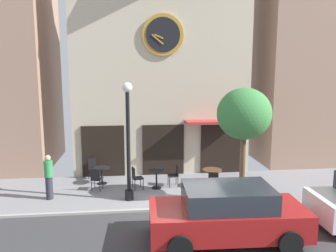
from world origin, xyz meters
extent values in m
cube|color=gray|center=(0.00, 2.08, -0.03)|extent=(26.31, 4.15, 0.05)
cube|color=#A8A5A0|center=(0.00, 0.02, 0.04)|extent=(26.31, 0.12, 0.08)
cube|color=beige|center=(-0.43, 5.62, 4.70)|extent=(8.08, 2.93, 9.40)
cylinder|color=#B7842D|center=(-0.43, 4.09, 6.24)|extent=(1.80, 0.10, 1.80)
cylinder|color=black|center=(-0.43, 4.03, 6.24)|extent=(1.48, 0.04, 1.48)
cube|color=#B7842D|center=(-0.61, 3.99, 6.16)|extent=(0.40, 0.03, 0.22)
cube|color=#B7842D|center=(-0.67, 3.99, 6.04)|extent=(0.52, 0.03, 0.45)
cube|color=black|center=(-3.12, 4.11, 1.15)|extent=(1.89, 0.10, 2.30)
cube|color=black|center=(-0.43, 4.11, 1.15)|extent=(1.89, 0.10, 2.30)
cube|color=black|center=(2.27, 4.11, 1.15)|extent=(1.89, 0.10, 2.30)
cube|color=#B23333|center=(1.84, 3.80, 2.45)|extent=(2.59, 0.90, 0.12)
cube|color=#9E7A66|center=(7.80, 6.28, 5.60)|extent=(6.13, 4.26, 11.20)
cylinder|color=black|center=(-1.97, 1.13, 0.18)|extent=(0.32, 0.32, 0.36)
cylinder|color=black|center=(-1.97, 1.13, 1.97)|extent=(0.14, 0.14, 3.94)
sphere|color=white|center=(-1.97, 1.13, 4.12)|extent=(0.36, 0.36, 0.36)
cylinder|color=brown|center=(2.10, 0.60, 1.26)|extent=(0.20, 0.20, 2.53)
ellipsoid|color=#3D8442|center=(2.10, 0.60, 3.20)|extent=(1.93, 1.74, 1.83)
cylinder|color=black|center=(-3.11, 3.04, 0.35)|extent=(0.07, 0.07, 0.71)
cylinder|color=black|center=(-3.11, 3.04, 0.01)|extent=(0.40, 0.40, 0.03)
cylinder|color=black|center=(-3.11, 3.04, 0.71)|extent=(0.67, 0.67, 0.03)
cylinder|color=black|center=(-0.87, 2.27, 0.38)|extent=(0.07, 0.07, 0.75)
cylinder|color=black|center=(-0.87, 2.27, 0.01)|extent=(0.40, 0.40, 0.03)
cylinder|color=black|center=(-0.87, 2.27, 0.75)|extent=(0.63, 0.63, 0.03)
cylinder|color=black|center=(1.38, 2.13, 0.37)|extent=(0.07, 0.07, 0.74)
cylinder|color=black|center=(1.38, 2.13, 0.01)|extent=(0.40, 0.40, 0.03)
cylinder|color=brown|center=(1.38, 2.13, 0.74)|extent=(0.78, 0.78, 0.03)
cube|color=black|center=(-3.53, 3.72, 0.45)|extent=(0.52, 0.52, 0.04)
cube|color=black|center=(-3.60, 3.88, 0.68)|extent=(0.37, 0.19, 0.45)
cylinder|color=black|center=(-3.62, 3.49, 0.23)|extent=(0.03, 0.03, 0.45)
cylinder|color=black|center=(-3.31, 3.63, 0.23)|extent=(0.03, 0.03, 0.45)
cylinder|color=black|center=(-3.75, 3.81, 0.23)|extent=(0.03, 0.03, 0.45)
cylinder|color=black|center=(-3.44, 3.94, 0.23)|extent=(0.03, 0.03, 0.45)
cube|color=black|center=(-0.19, 2.44, 0.45)|extent=(0.43, 0.43, 0.04)
cube|color=black|center=(-0.01, 2.45, 0.68)|extent=(0.07, 0.38, 0.45)
cylinder|color=black|center=(-0.37, 2.59, 0.23)|extent=(0.03, 0.03, 0.45)
cylinder|color=black|center=(-0.34, 2.25, 0.23)|extent=(0.03, 0.03, 0.45)
cylinder|color=black|center=(-0.03, 2.62, 0.23)|extent=(0.03, 0.03, 0.45)
cylinder|color=black|center=(0.00, 2.28, 0.23)|extent=(0.03, 0.03, 0.45)
cube|color=black|center=(-1.63, 2.27, 0.45)|extent=(0.49, 0.49, 0.04)
cube|color=black|center=(-1.80, 2.22, 0.68)|extent=(0.14, 0.38, 0.45)
cylinder|color=black|center=(-1.42, 2.15, 0.23)|extent=(0.03, 0.03, 0.45)
cylinder|color=black|center=(-1.51, 2.48, 0.23)|extent=(0.03, 0.03, 0.45)
cylinder|color=black|center=(-1.75, 2.06, 0.23)|extent=(0.03, 0.03, 0.45)
cylinder|color=black|center=(-1.83, 2.39, 0.23)|extent=(0.03, 0.03, 0.45)
cube|color=black|center=(1.27, 1.42, 0.45)|extent=(0.50, 0.50, 0.04)
cube|color=black|center=(1.21, 1.25, 0.68)|extent=(0.37, 0.15, 0.45)
cylinder|color=black|center=(1.48, 1.53, 0.23)|extent=(0.03, 0.03, 0.45)
cylinder|color=black|center=(1.16, 1.64, 0.23)|extent=(0.03, 0.03, 0.45)
cylinder|color=black|center=(1.38, 1.21, 0.23)|extent=(0.03, 0.03, 0.45)
cylinder|color=black|center=(1.06, 1.31, 0.23)|extent=(0.03, 0.03, 0.45)
cube|color=black|center=(-3.24, 2.32, 0.45)|extent=(0.49, 0.49, 0.04)
cube|color=black|center=(-3.29, 2.14, 0.68)|extent=(0.38, 0.13, 0.45)
cylinder|color=black|center=(-3.03, 2.44, 0.23)|extent=(0.03, 0.03, 0.45)
cylinder|color=black|center=(-3.36, 2.52, 0.23)|extent=(0.03, 0.03, 0.45)
cylinder|color=black|center=(-3.12, 2.11, 0.23)|extent=(0.03, 0.03, 0.45)
cylinder|color=black|center=(-3.45, 2.19, 0.23)|extent=(0.03, 0.03, 0.45)
cylinder|color=#2D2D38|center=(-4.90, 1.54, 0.42)|extent=(0.32, 0.32, 0.85)
cylinder|color=#338C4C|center=(-4.90, 1.54, 1.15)|extent=(0.40, 0.40, 0.60)
sphere|color=tan|center=(-4.90, 1.54, 1.56)|extent=(0.22, 0.22, 0.22)
cube|color=maroon|center=(0.77, -2.13, 0.60)|extent=(4.36, 1.94, 0.75)
cube|color=#262B33|center=(0.77, -2.13, 1.25)|extent=(2.46, 1.66, 0.60)
cylinder|color=black|center=(2.16, -3.08, 0.32)|extent=(0.65, 0.24, 0.64)
cylinder|color=black|center=(2.22, -1.28, 0.32)|extent=(0.65, 0.24, 0.64)
cylinder|color=black|center=(-0.68, -2.99, 0.32)|extent=(0.65, 0.24, 0.64)
cylinder|color=black|center=(-0.62, -1.19, 0.32)|extent=(0.65, 0.24, 0.64)
cylinder|color=black|center=(4.38, -0.87, 0.32)|extent=(0.65, 0.24, 0.64)
camera|label=1|loc=(-1.82, -10.66, 4.64)|focal=35.69mm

